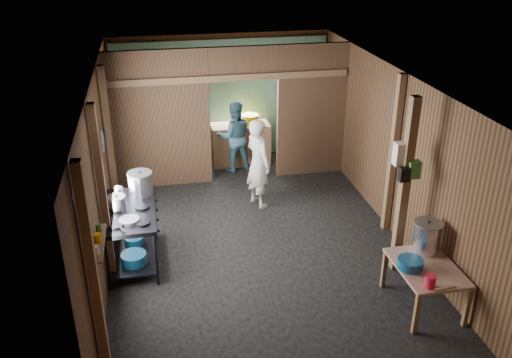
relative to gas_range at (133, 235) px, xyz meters
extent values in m
cube|color=#272727|center=(1.88, 0.37, -0.44)|extent=(4.50, 7.00, 0.00)
cube|color=#414141|center=(1.88, 0.37, 2.16)|extent=(4.50, 7.00, 0.00)
cube|color=brown|center=(1.88, 3.87, 0.86)|extent=(4.50, 0.00, 2.60)
cube|color=brown|center=(1.88, -3.13, 0.86)|extent=(4.50, 0.00, 2.60)
cube|color=brown|center=(-0.37, 0.37, 0.86)|extent=(0.00, 7.00, 2.60)
cube|color=brown|center=(4.13, 0.37, 0.86)|extent=(0.00, 7.00, 2.60)
cube|color=brown|center=(0.55, 2.57, 0.86)|extent=(1.85, 0.10, 2.60)
cube|color=brown|center=(3.46, 2.57, 0.86)|extent=(1.35, 0.10, 2.60)
cube|color=brown|center=(2.13, 2.57, 1.86)|extent=(1.30, 0.10, 0.60)
cube|color=#579E94|center=(1.88, 3.81, 0.81)|extent=(4.40, 0.06, 2.50)
cube|color=brown|center=(2.18, 3.32, -0.01)|extent=(1.20, 0.50, 0.85)
cylinder|color=white|center=(2.13, 3.77, 1.46)|extent=(0.20, 0.03, 0.20)
cube|color=brown|center=(-0.30, -2.23, 0.86)|extent=(0.10, 0.12, 2.60)
cube|color=brown|center=(-0.30, -0.43, 0.86)|extent=(0.10, 0.12, 2.60)
cube|color=brown|center=(-0.30, 1.57, 0.86)|extent=(0.10, 0.12, 2.60)
cube|color=brown|center=(4.06, 0.17, 0.86)|extent=(0.10, 0.12, 2.60)
cube|color=brown|center=(3.73, -0.93, 0.86)|extent=(0.12, 0.12, 2.60)
cube|color=brown|center=(1.88, 2.52, 1.61)|extent=(4.40, 0.12, 0.12)
cylinder|color=gray|center=(-0.33, 0.77, 1.21)|extent=(0.03, 0.34, 0.34)
cylinder|color=black|center=(-0.33, 1.17, 1.11)|extent=(0.03, 0.30, 0.30)
cube|color=brown|center=(-0.27, -1.73, 0.96)|extent=(0.14, 0.80, 0.03)
cylinder|color=white|center=(-0.27, -1.98, 1.03)|extent=(0.07, 0.07, 0.10)
cylinder|color=#ED9F00|center=(-0.27, -1.73, 1.03)|extent=(0.08, 0.08, 0.10)
cylinder|color=#3E7D37|center=(-0.27, -1.51, 1.03)|extent=(0.06, 0.06, 0.10)
cube|color=white|center=(3.68, -0.85, 1.34)|extent=(0.22, 0.15, 0.32)
cube|color=#3E7D37|center=(3.80, -0.99, 1.16)|extent=(0.16, 0.12, 0.24)
cube|color=black|center=(3.66, -1.01, 1.11)|extent=(0.14, 0.10, 0.20)
cylinder|color=silver|center=(-0.17, 0.55, 0.49)|extent=(0.16, 0.16, 0.10)
cylinder|color=navy|center=(0.00, -0.32, -0.19)|extent=(0.37, 0.37, 0.15)
cylinder|color=navy|center=(0.00, 0.21, -0.21)|extent=(0.29, 0.29, 0.11)
cylinder|color=navy|center=(3.48, -1.80, 0.24)|extent=(0.38, 0.38, 0.12)
cylinder|color=red|center=(3.53, -2.22, 0.25)|extent=(0.18, 0.18, 0.16)
cube|color=silver|center=(3.69, -2.28, 0.18)|extent=(0.30, 0.06, 0.01)
cylinder|color=#ED9F00|center=(2.39, 3.32, 0.51)|extent=(0.36, 0.36, 0.20)
imported|color=beige|center=(2.17, 1.42, 0.37)|extent=(0.58, 0.69, 1.61)
imported|color=#386474|center=(2.00, 2.98, 0.29)|extent=(0.72, 0.56, 1.46)
camera|label=1|loc=(0.44, -7.04, 4.13)|focal=37.93mm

